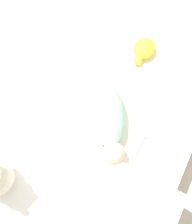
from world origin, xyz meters
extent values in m
plane|color=#B2A893|center=(0.00, 0.00, 0.00)|extent=(12.00, 12.00, 0.00)
cube|color=white|center=(0.00, 0.00, 0.10)|extent=(1.30, 1.06, 0.20)
cube|color=white|center=(0.06, 0.20, 0.21)|extent=(0.22, 0.18, 0.02)
ellipsoid|color=#99D6B2|center=(-0.07, 0.03, 0.28)|extent=(0.45, 0.42, 0.16)
sphere|color=#DBB293|center=(0.12, 0.19, 0.27)|extent=(0.11, 0.11, 0.11)
cube|color=white|center=(0.29, 0.38, 0.23)|extent=(0.31, 0.37, 0.08)
ellipsoid|color=yellow|center=(-0.50, 0.08, 0.23)|extent=(0.14, 0.12, 0.07)
sphere|color=yellow|center=(-0.42, 0.08, 0.22)|extent=(0.05, 0.05, 0.05)
camera|label=1|loc=(0.36, 0.22, 1.49)|focal=42.00mm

